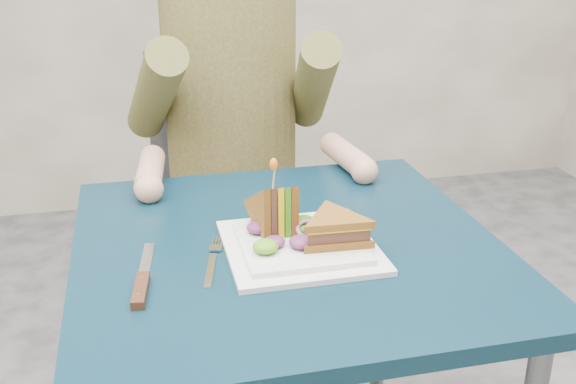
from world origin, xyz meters
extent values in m
cube|color=black|center=(0.00, 0.00, 0.71)|extent=(0.75, 0.75, 0.03)
cylinder|color=#595B5E|center=(-0.32, 0.32, 0.35)|extent=(0.04, 0.04, 0.70)
cylinder|color=#595B5E|center=(0.32, 0.32, 0.35)|extent=(0.04, 0.04, 0.70)
cube|color=#47474C|center=(0.00, 0.66, 0.45)|extent=(0.42, 0.40, 0.04)
cube|color=#47474C|center=(0.00, 0.84, 0.70)|extent=(0.42, 0.03, 0.46)
cylinder|color=#47474C|center=(-0.18, 0.49, 0.21)|extent=(0.02, 0.02, 0.43)
cylinder|color=#47474C|center=(0.18, 0.49, 0.21)|extent=(0.02, 0.02, 0.43)
cylinder|color=#47474C|center=(-0.18, 0.83, 0.21)|extent=(0.02, 0.02, 0.43)
cylinder|color=#47474C|center=(0.18, 0.83, 0.21)|extent=(0.02, 0.02, 0.43)
cylinder|color=brown|center=(0.00, 0.64, 0.87)|extent=(0.34, 0.34, 0.52)
cylinder|color=brown|center=(-0.20, 0.55, 0.89)|extent=(0.15, 0.39, 0.31)
cylinder|color=tan|center=(-0.23, 0.35, 0.76)|extent=(0.08, 0.20, 0.06)
sphere|color=tan|center=(-0.23, 0.25, 0.76)|extent=(0.06, 0.06, 0.06)
cylinder|color=brown|center=(0.20, 0.55, 0.89)|extent=(0.15, 0.39, 0.31)
cylinder|color=tan|center=(0.23, 0.35, 0.76)|extent=(0.08, 0.20, 0.06)
sphere|color=tan|center=(0.23, 0.25, 0.76)|extent=(0.06, 0.06, 0.06)
cube|color=white|center=(0.01, -0.04, 0.73)|extent=(0.26, 0.26, 0.01)
cube|color=white|center=(0.01, -0.04, 0.74)|extent=(0.21, 0.21, 0.01)
cube|color=silver|center=(-0.15, -0.08, 0.73)|extent=(0.04, 0.12, 0.00)
cube|color=silver|center=(-0.13, 0.00, 0.73)|extent=(0.03, 0.03, 0.00)
cube|color=silver|center=(-0.13, 0.02, 0.73)|extent=(0.01, 0.03, 0.00)
cube|color=silver|center=(-0.13, 0.02, 0.73)|extent=(0.01, 0.03, 0.00)
cube|color=silver|center=(-0.12, 0.02, 0.73)|extent=(0.01, 0.03, 0.00)
cube|color=silver|center=(-0.12, 0.02, 0.73)|extent=(0.01, 0.03, 0.00)
cube|color=silver|center=(-0.25, -0.02, 0.73)|extent=(0.04, 0.14, 0.00)
cube|color=black|center=(-0.26, -0.13, 0.74)|extent=(0.03, 0.10, 0.01)
cylinder|color=silver|center=(-0.26, -0.10, 0.74)|extent=(0.01, 0.01, 0.00)
cylinder|color=silver|center=(-0.26, -0.15, 0.74)|extent=(0.01, 0.01, 0.00)
cylinder|color=tan|center=(-0.02, 0.01, 0.85)|extent=(0.01, 0.01, 0.06)
ellipsoid|color=orange|center=(-0.02, 0.01, 0.88)|extent=(0.01, 0.01, 0.02)
torus|color=#9E4C7A|center=(0.03, -0.03, 0.77)|extent=(0.04, 0.04, 0.02)
camera|label=1|loc=(-0.25, -1.06, 1.27)|focal=42.00mm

